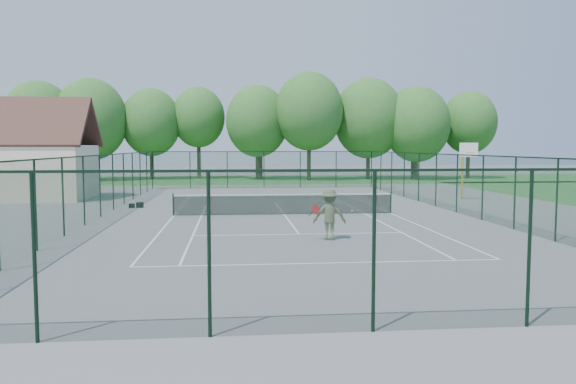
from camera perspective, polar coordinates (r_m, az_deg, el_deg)
The scene contains 11 objects.
ground at distance 28.29m, azimuth -0.40°, elevation -2.30°, with size 140.00×140.00×0.00m, color slate.
grass_far at distance 58.12m, azimuth -3.11°, elevation 1.29°, with size 80.00×16.00×0.01m, color #31752D.
court_lines at distance 28.29m, azimuth -0.40°, elevation -2.29°, with size 11.05×23.85×0.01m.
tennis_net at distance 28.23m, azimuth -0.40°, elevation -1.14°, with size 11.08×0.08×1.10m.
fence_enclosure at distance 28.14m, azimuth -0.40°, elevation 0.86°, with size 18.05×36.05×3.02m.
utility_building at distance 40.27m, azimuth -25.19°, elevation 3.78°, with size 8.60×6.27×6.63m.
tree_line_far at distance 58.08m, azimuth -3.14°, elevation 7.19°, with size 39.40×6.40×9.70m.
basketball_goal at distance 37.65m, azimuth 17.62°, elevation 3.14°, with size 1.20×1.43×3.65m.
sports_bag_a at distance 32.44m, azimuth -14.82°, elevation -1.28°, with size 0.39×0.23×0.31m, color black.
sports_bag_b at distance 32.42m, azimuth -15.59°, elevation -1.36°, with size 0.32×0.19×0.25m, color black.
tennis_player at distance 20.64m, azimuth 4.23°, elevation -2.27°, with size 1.84×0.86×1.88m.
Camera 1 is at (-2.57, -27.96, 3.43)m, focal length 35.00 mm.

